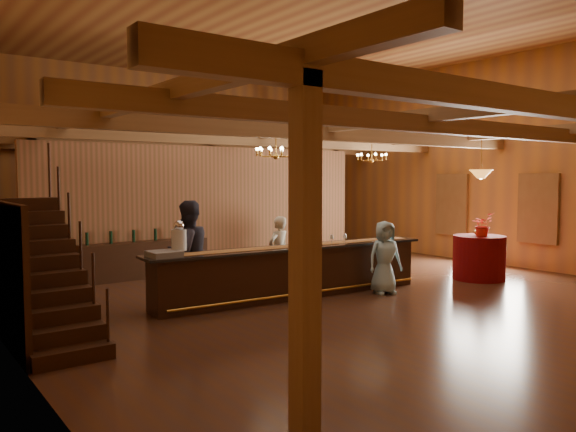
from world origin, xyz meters
TOP-DOWN VIEW (x-y plane):
  - floor at (0.00, 0.00)m, footprint 14.00×14.00m
  - ceiling at (0.00, 0.00)m, footprint 14.00×14.00m
  - wall_back at (0.00, 7.00)m, footprint 12.00×0.10m
  - wall_right at (6.00, 0.00)m, footprint 0.10×14.00m
  - beam_grid at (0.00, 0.51)m, footprint 11.90×13.90m
  - support_posts at (0.00, -0.50)m, footprint 9.20×10.20m
  - partition_wall at (-0.50, 3.50)m, footprint 9.00×0.18m
  - window_right_front at (5.95, -1.60)m, footprint 0.12×1.05m
  - window_right_back at (5.95, 1.00)m, footprint 0.12×1.05m
  - staircase at (-5.45, -0.74)m, footprint 1.00×2.80m
  - backroom_boxes at (-0.29, 5.50)m, footprint 4.10×0.60m
  - tasting_bar at (-0.87, -0.51)m, footprint 5.99×1.17m
  - beverage_dispenser at (-3.18, -0.29)m, footprint 0.26×0.26m
  - glass_rack_tray at (-3.49, -0.37)m, footprint 0.50×0.50m
  - raffle_drum at (1.41, -0.71)m, footprint 0.34×0.24m
  - bar_bottle_0 at (-0.48, -0.42)m, footprint 0.07×0.07m
  - bar_bottle_1 at (-0.44, -0.42)m, footprint 0.07×0.07m
  - bar_bottle_2 at (-0.41, -0.42)m, footprint 0.07×0.07m
  - backbar_shelf at (-2.38, 3.23)m, footprint 3.03×0.55m
  - round_table at (3.67, -1.51)m, footprint 1.16×1.16m
  - chandelier_left at (-0.82, 0.15)m, footprint 0.80×0.80m
  - chandelier_right at (3.21, 1.50)m, footprint 0.80×0.80m
  - pendant_lamp at (3.67, -1.51)m, footprint 0.52×0.52m
  - bartender at (-0.65, 0.31)m, footprint 0.63×0.48m
  - staff_second at (-2.81, 0.14)m, footprint 1.06×0.90m
  - guest at (0.79, -1.34)m, footprint 0.82×0.65m
  - floor_plant at (1.76, 2.29)m, footprint 0.77×0.63m
  - table_flowers at (3.58, -1.64)m, footprint 0.49×0.43m
  - table_vase at (3.67, -1.49)m, footprint 0.21×0.21m

SIDE VIEW (x-z plane):
  - floor at x=0.00m, z-range 0.00..0.00m
  - backbar_shelf at x=-2.38m, z-range 0.00..0.85m
  - round_table at x=3.67m, z-range 0.00..1.00m
  - tasting_bar at x=-0.87m, z-range 0.00..1.01m
  - backroom_boxes at x=-0.29m, z-range -0.02..1.08m
  - floor_plant at x=1.76m, z-range 0.00..1.38m
  - guest at x=0.79m, z-range 0.00..1.46m
  - bartender at x=-0.65m, z-range 0.00..1.52m
  - staff_second at x=-2.81m, z-range 0.00..1.91m
  - staircase at x=-5.45m, z-range 0.00..2.00m
  - glass_rack_tray at x=-3.49m, z-range 0.99..1.09m
  - bar_bottle_0 at x=-0.48m, z-range 0.99..1.29m
  - bar_bottle_1 at x=-0.44m, z-range 0.99..1.29m
  - bar_bottle_2 at x=-0.41m, z-range 0.99..1.29m
  - table_vase at x=3.67m, z-range 1.00..1.33m
  - raffle_drum at x=1.41m, z-range 1.02..1.32m
  - table_flowers at x=3.58m, z-range 1.00..1.53m
  - beverage_dispenser at x=-3.18m, z-range 0.98..1.58m
  - window_right_front at x=5.95m, z-range 0.67..2.42m
  - window_right_back at x=5.95m, z-range 0.67..2.42m
  - partition_wall at x=-0.50m, z-range 0.00..3.10m
  - support_posts at x=0.00m, z-range 0.00..3.20m
  - pendant_lamp at x=3.67m, z-range 1.95..2.85m
  - wall_back at x=0.00m, z-range 0.00..5.50m
  - wall_right at x=6.00m, z-range 0.00..5.50m
  - chandelier_left at x=-0.82m, z-range 2.58..3.10m
  - chandelier_right at x=3.21m, z-range 2.61..3.11m
  - beam_grid at x=0.00m, z-range 3.05..3.44m
  - ceiling at x=0.00m, z-range 5.50..5.50m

